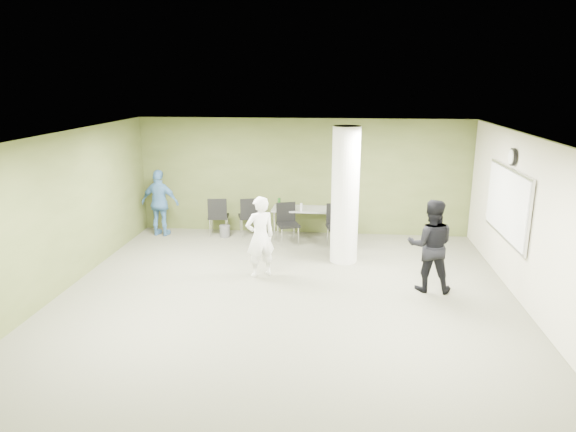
# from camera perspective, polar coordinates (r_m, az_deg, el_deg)

# --- Properties ---
(floor) EXTENTS (8.00, 8.00, 0.00)m
(floor) POSITION_cam_1_polar(r_m,az_deg,el_deg) (9.05, -0.23, -9.07)
(floor) COLOR #545442
(floor) RESTS_ON ground
(ceiling) EXTENTS (8.00, 8.00, 0.00)m
(ceiling) POSITION_cam_1_polar(r_m,az_deg,el_deg) (8.31, -0.25, 8.85)
(ceiling) COLOR white
(ceiling) RESTS_ON wall_back
(wall_back) EXTENTS (8.00, 2.80, 0.02)m
(wall_back) POSITION_cam_1_polar(r_m,az_deg,el_deg) (12.46, 1.68, 4.39)
(wall_back) COLOR #485327
(wall_back) RESTS_ON floor
(wall_left) EXTENTS (0.02, 8.00, 2.80)m
(wall_left) POSITION_cam_1_polar(r_m,az_deg,el_deg) (9.82, -24.13, 0.17)
(wall_left) COLOR #485327
(wall_left) RESTS_ON floor
(wall_right_cream) EXTENTS (0.02, 8.00, 2.80)m
(wall_right_cream) POSITION_cam_1_polar(r_m,az_deg,el_deg) (9.09, 25.72, -1.12)
(wall_right_cream) COLOR beige
(wall_right_cream) RESTS_ON floor
(column) EXTENTS (0.56, 0.56, 2.80)m
(column) POSITION_cam_1_polar(r_m,az_deg,el_deg) (10.47, 6.36, 2.27)
(column) COLOR silver
(column) RESTS_ON floor
(whiteboard) EXTENTS (0.05, 2.30, 1.30)m
(whiteboard) POSITION_cam_1_polar(r_m,az_deg,el_deg) (10.14, 23.15, 1.30)
(whiteboard) COLOR silver
(whiteboard) RESTS_ON wall_right_cream
(wall_clock) EXTENTS (0.06, 0.32, 0.32)m
(wall_clock) POSITION_cam_1_polar(r_m,az_deg,el_deg) (9.99, 23.66, 6.03)
(wall_clock) COLOR black
(wall_clock) RESTS_ON wall_right_cream
(folding_table) EXTENTS (1.54, 0.69, 0.97)m
(folding_table) POSITION_cam_1_polar(r_m,az_deg,el_deg) (12.17, 1.76, 0.64)
(folding_table) COLOR gray
(folding_table) RESTS_ON floor
(wastebasket) EXTENTS (0.25, 0.25, 0.28)m
(wastebasket) POSITION_cam_1_polar(r_m,az_deg,el_deg) (12.46, -7.03, -1.67)
(wastebasket) COLOR #4C4C4C
(wastebasket) RESTS_ON floor
(chair_back_left) EXTENTS (0.53, 0.53, 0.95)m
(chair_back_left) POSITION_cam_1_polar(r_m,az_deg,el_deg) (12.45, -7.77, 0.26)
(chair_back_left) COLOR black
(chair_back_left) RESTS_ON floor
(chair_back_right) EXTENTS (0.59, 0.59, 0.95)m
(chair_back_right) POSITION_cam_1_polar(r_m,az_deg,el_deg) (12.38, -4.33, 0.28)
(chair_back_right) COLOR black
(chair_back_right) RESTS_ON floor
(chair_table_left) EXTENTS (0.60, 0.60, 0.94)m
(chair_table_left) POSITION_cam_1_polar(r_m,az_deg,el_deg) (11.80, -0.09, -0.45)
(chair_table_left) COLOR black
(chair_table_left) RESTS_ON floor
(chair_table_right) EXTENTS (0.57, 0.57, 0.98)m
(chair_table_right) POSITION_cam_1_polar(r_m,az_deg,el_deg) (11.59, 5.51, -0.69)
(chair_table_right) COLOR black
(chair_table_right) RESTS_ON floor
(woman_white) EXTENTS (0.69, 0.62, 1.58)m
(woman_white) POSITION_cam_1_polar(r_m,az_deg,el_deg) (9.76, -3.12, -2.32)
(woman_white) COLOR white
(woman_white) RESTS_ON floor
(man_black) EXTENTS (0.86, 0.70, 1.67)m
(man_black) POSITION_cam_1_polar(r_m,az_deg,el_deg) (9.43, 15.56, -3.19)
(man_black) COLOR black
(man_black) RESTS_ON floor
(man_blue) EXTENTS (0.98, 0.51, 1.61)m
(man_blue) POSITION_cam_1_polar(r_m,az_deg,el_deg) (12.71, -14.02, 1.41)
(man_blue) COLOR teal
(man_blue) RESTS_ON floor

